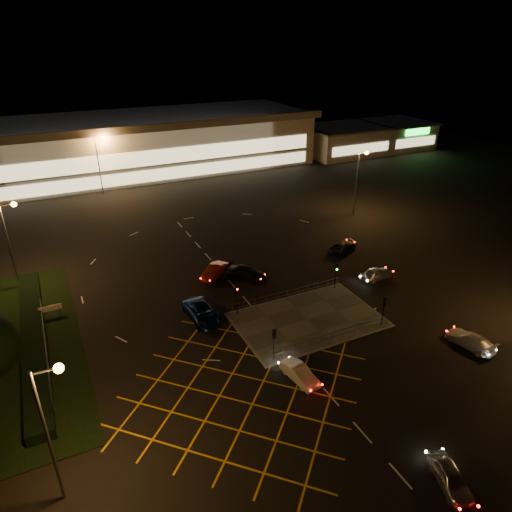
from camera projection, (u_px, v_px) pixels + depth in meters
name	position (u px, v px, depth m)	size (l,w,h in m)	color
ground	(281.00, 315.00, 46.82)	(180.00, 180.00, 0.00)	black
pedestrian_island	(308.00, 320.00, 45.96)	(14.00, 9.00, 0.12)	#4C4944
hedge	(33.00, 338.00, 42.44)	(2.00, 26.00, 1.00)	black
supermarket	(138.00, 143.00, 94.42)	(72.00, 26.50, 10.50)	beige
retail_unit_a	(343.00, 140.00, 106.91)	(18.80, 14.80, 6.35)	beige
retail_unit_b	(396.00, 134.00, 113.15)	(14.80, 14.80, 6.35)	beige
streetlight_sw	(51.00, 417.00, 25.79)	(1.78, 0.56, 10.03)	slate
streetlight_nw	(11.00, 234.00, 49.21)	(1.78, 0.56, 10.03)	slate
streetlight_ne	(359.00, 174.00, 69.59)	(1.78, 0.56, 10.03)	slate
streetlight_far_left	(100.00, 157.00, 78.87)	(1.78, 0.56, 10.03)	slate
streetlight_far_right	(294.00, 135.00, 96.13)	(1.78, 0.56, 10.03)	slate
signal_sw	(274.00, 338.00, 39.37)	(0.28, 0.30, 3.15)	black
signal_se	(384.00, 306.00, 44.06)	(0.28, 0.30, 3.15)	black
signal_nw	(237.00, 295.00, 45.81)	(0.28, 0.30, 3.15)	black
signal_ne	(336.00, 271.00, 50.50)	(0.28, 0.30, 3.15)	black
car_near_silver	(451.00, 477.00, 29.05)	(1.56, 3.88, 1.32)	silver
car_queue_white	(300.00, 374.00, 37.88)	(1.36, 3.91, 1.29)	silver
car_left_blue	(202.00, 312.00, 45.89)	(2.56, 5.56, 1.54)	#0C1F4D
car_far_dkgrey	(247.00, 273.00, 53.44)	(1.99, 4.90, 1.42)	black
car_right_silver	(377.00, 273.00, 53.35)	(1.71, 4.25, 1.45)	silver
car_circ_red	(214.00, 271.00, 53.79)	(1.54, 4.42, 1.46)	maroon
car_east_grey	(342.00, 246.00, 60.26)	(2.10, 4.56, 1.27)	black
car_approach_white	(471.00, 340.00, 41.93)	(1.86, 4.57, 1.33)	#BABABA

